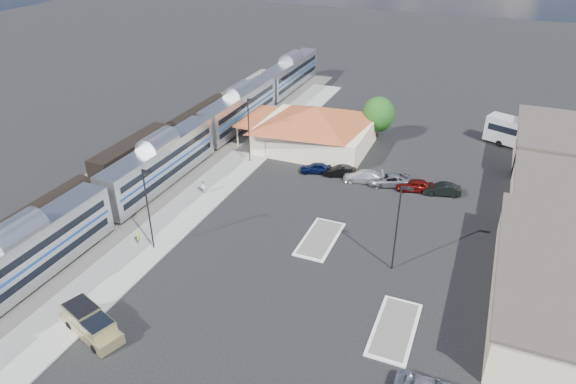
% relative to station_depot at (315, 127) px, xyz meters
% --- Properties ---
extents(ground, '(280.00, 280.00, 0.00)m').
position_rel_station_depot_xyz_m(ground, '(4.56, -24.00, -3.13)').
color(ground, black).
rests_on(ground, ground).
extents(railbed, '(16.00, 100.00, 0.12)m').
position_rel_station_depot_xyz_m(railbed, '(-16.44, -16.00, -3.07)').
color(railbed, '#4C4944').
rests_on(railbed, ground).
extents(platform, '(5.50, 92.00, 0.18)m').
position_rel_station_depot_xyz_m(platform, '(-7.44, -18.00, -3.04)').
color(platform, gray).
rests_on(platform, ground).
extents(passenger_train, '(3.00, 104.00, 5.55)m').
position_rel_station_depot_xyz_m(passenger_train, '(-13.44, -18.16, -0.26)').
color(passenger_train, silver).
rests_on(passenger_train, ground).
extents(freight_cars, '(2.80, 46.00, 4.00)m').
position_rel_station_depot_xyz_m(freight_cars, '(-19.44, -15.81, -1.21)').
color(freight_cars, black).
rests_on(freight_cars, ground).
extents(station_depot, '(18.35, 12.24, 6.20)m').
position_rel_station_depot_xyz_m(station_depot, '(0.00, 0.00, 0.00)').
color(station_depot, beige).
rests_on(station_depot, ground).
extents(buildings_east, '(14.40, 51.40, 4.80)m').
position_rel_station_depot_xyz_m(buildings_east, '(32.56, -9.72, -0.86)').
color(buildings_east, '#C6B28C').
rests_on(buildings_east, ground).
extents(traffic_island_south, '(3.30, 7.50, 0.21)m').
position_rel_station_depot_xyz_m(traffic_island_south, '(8.56, -22.00, -3.03)').
color(traffic_island_south, silver).
rests_on(traffic_island_south, ground).
extents(traffic_island_north, '(3.30, 7.50, 0.21)m').
position_rel_station_depot_xyz_m(traffic_island_north, '(18.56, -32.00, -3.03)').
color(traffic_island_north, silver).
rests_on(traffic_island_north, ground).
extents(lamp_plat_s, '(1.08, 0.25, 9.00)m').
position_rel_station_depot_xyz_m(lamp_plat_s, '(-6.34, -30.00, 2.21)').
color(lamp_plat_s, black).
rests_on(lamp_plat_s, ground).
extents(lamp_plat_n, '(1.08, 0.25, 9.00)m').
position_rel_station_depot_xyz_m(lamp_plat_n, '(-6.34, -8.00, 2.21)').
color(lamp_plat_n, black).
rests_on(lamp_plat_n, ground).
extents(lamp_lot, '(1.08, 0.25, 9.00)m').
position_rel_station_depot_xyz_m(lamp_lot, '(16.66, -24.00, 2.21)').
color(lamp_lot, black).
rests_on(lamp_lot, ground).
extents(tree_depot, '(4.71, 4.71, 6.63)m').
position_rel_station_depot_xyz_m(tree_depot, '(7.56, 6.00, 0.89)').
color(tree_depot, '#382314').
rests_on(tree_depot, ground).
extents(pickup_truck, '(6.37, 3.99, 2.07)m').
position_rel_station_depot_xyz_m(pickup_truck, '(-3.94, -41.79, -2.15)').
color(pickup_truck, tan).
rests_on(pickup_truck, ground).
extents(coach_bus, '(12.80, 7.18, 4.06)m').
position_rel_station_depot_xyz_m(coach_bus, '(28.56, 10.26, -0.79)').
color(coach_bus, silver).
rests_on(coach_bus, ground).
extents(person_a, '(0.45, 0.62, 1.57)m').
position_rel_station_depot_xyz_m(person_a, '(-8.28, -29.91, -2.17)').
color(person_a, '#A4C23C').
rests_on(person_a, platform).
extents(person_b, '(0.83, 0.98, 1.77)m').
position_rel_station_depot_xyz_m(person_b, '(-7.70, -18.18, -2.07)').
color(person_b, white).
rests_on(person_b, platform).
extents(parked_car_a, '(4.39, 2.87, 1.39)m').
position_rel_station_depot_xyz_m(parked_car_a, '(2.89, -7.63, -2.44)').
color(parked_car_a, '#0B153B').
rests_on(parked_car_a, ground).
extents(parked_car_b, '(4.45, 2.61, 1.39)m').
position_rel_station_depot_xyz_m(parked_car_b, '(6.09, -7.33, -2.44)').
color(parked_car_b, black).
rests_on(parked_car_b, ground).
extents(parked_car_c, '(5.46, 3.39, 1.48)m').
position_rel_station_depot_xyz_m(parked_car_c, '(9.29, -7.63, -2.39)').
color(parked_car_c, silver).
rests_on(parked_car_c, ground).
extents(parked_car_d, '(5.92, 4.14, 1.50)m').
position_rel_station_depot_xyz_m(parked_car_d, '(12.49, -7.33, -2.38)').
color(parked_car_d, gray).
rests_on(parked_car_d, ground).
extents(parked_car_e, '(4.75, 2.84, 1.51)m').
position_rel_station_depot_xyz_m(parked_car_e, '(15.69, -7.63, -2.37)').
color(parked_car_e, maroon).
rests_on(parked_car_e, ground).
extents(parked_car_f, '(4.65, 2.54, 1.45)m').
position_rel_station_depot_xyz_m(parked_car_f, '(18.89, -7.33, -2.40)').
color(parked_car_f, black).
rests_on(parked_car_f, ground).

